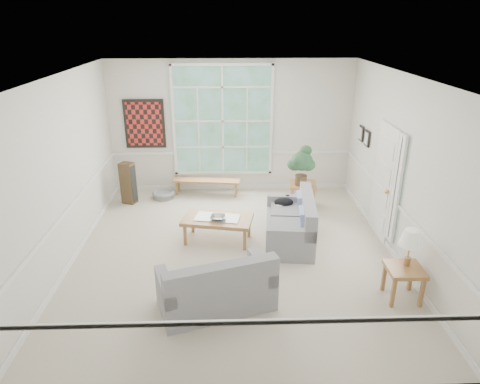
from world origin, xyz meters
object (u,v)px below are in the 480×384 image
(loveseat_front, at_px, (216,280))
(coffee_table, at_px, (218,229))
(end_table, at_px, (302,195))
(side_table, at_px, (403,283))
(loveseat_right, at_px, (290,219))

(loveseat_front, bearing_deg, coffee_table, 72.36)
(coffee_table, height_order, end_table, end_table)
(loveseat_front, distance_m, side_table, 2.70)
(coffee_table, bearing_deg, end_table, 49.89)
(loveseat_right, relative_size, coffee_table, 1.29)
(loveseat_front, bearing_deg, end_table, 44.16)
(loveseat_right, relative_size, end_table, 2.90)
(end_table, bearing_deg, coffee_table, -141.37)
(loveseat_right, xyz_separation_m, end_table, (0.49, 1.48, -0.16))
(coffee_table, relative_size, end_table, 2.24)
(coffee_table, relative_size, side_table, 2.41)
(loveseat_front, relative_size, side_table, 3.04)
(loveseat_right, distance_m, side_table, 2.27)
(loveseat_front, distance_m, coffee_table, 1.94)
(loveseat_right, bearing_deg, side_table, -45.87)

